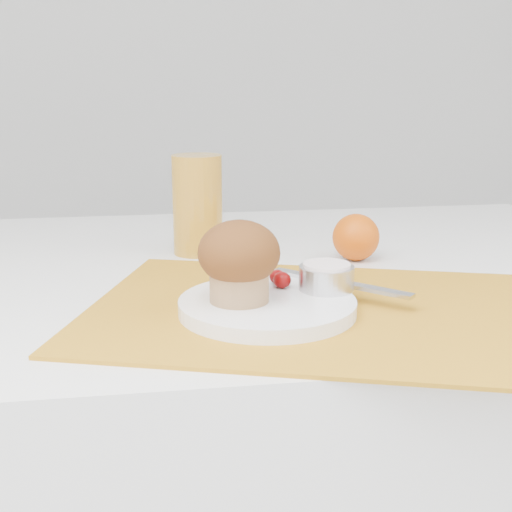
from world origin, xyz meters
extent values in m
cube|color=white|center=(0.00, 0.05, 0.38)|extent=(1.20, 0.80, 0.75)
cube|color=#C5831B|center=(0.03, -0.17, 0.75)|extent=(0.60, 0.51, 0.00)
cylinder|color=white|center=(-0.02, -0.17, 0.76)|extent=(0.23, 0.23, 0.02)
cylinder|color=silver|center=(0.05, -0.15, 0.78)|extent=(0.08, 0.08, 0.03)
cylinder|color=white|center=(0.05, -0.15, 0.80)|extent=(0.07, 0.07, 0.01)
ellipsoid|color=#550202|center=(0.00, -0.11, 0.78)|extent=(0.02, 0.02, 0.02)
ellipsoid|color=#4F0202|center=(0.00, -0.13, 0.78)|extent=(0.02, 0.02, 0.02)
cube|color=#B7B9C1|center=(0.07, -0.13, 0.77)|extent=(0.14, 0.14, 0.00)
sphere|color=#DE5807|center=(0.15, 0.05, 0.78)|extent=(0.07, 0.07, 0.07)
cylinder|color=gold|center=(-0.07, 0.13, 0.82)|extent=(0.09, 0.09, 0.15)
cylinder|color=tan|center=(-0.05, -0.17, 0.79)|extent=(0.08, 0.08, 0.03)
ellipsoid|color=#3C1D0A|center=(-0.05, -0.17, 0.83)|extent=(0.09, 0.09, 0.07)
camera|label=1|loc=(-0.15, -0.92, 1.01)|focal=50.00mm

